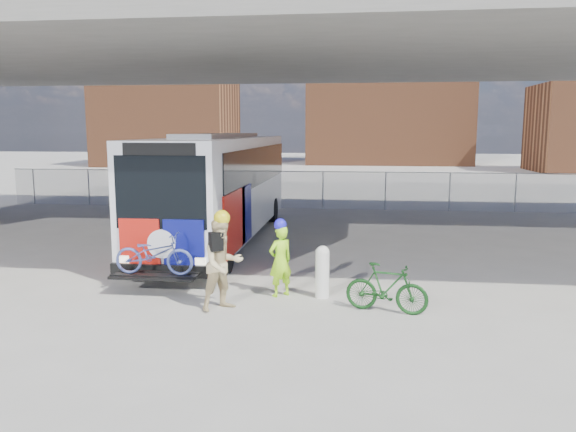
% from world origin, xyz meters
% --- Properties ---
extents(ground, '(160.00, 160.00, 0.00)m').
position_xyz_m(ground, '(0.00, 0.00, 0.00)').
color(ground, '#9E9991').
rests_on(ground, ground).
extents(bus, '(2.67, 12.90, 3.69)m').
position_xyz_m(bus, '(-2.00, 3.64, 2.11)').
color(bus, silver).
rests_on(bus, ground).
extents(overpass, '(40.00, 16.00, 7.95)m').
position_xyz_m(overpass, '(0.00, 4.00, 6.54)').
color(overpass, '#605E59').
rests_on(overpass, ground).
extents(chainlink_fence, '(30.00, 0.06, 30.00)m').
position_xyz_m(chainlink_fence, '(0.00, 12.00, 1.42)').
color(chainlink_fence, gray).
rests_on(chainlink_fence, ground).
extents(brick_buildings, '(54.00, 22.00, 12.00)m').
position_xyz_m(brick_buildings, '(1.23, 48.23, 5.42)').
color(brick_buildings, brown).
rests_on(brick_buildings, ground).
extents(smokestack, '(2.20, 2.20, 25.00)m').
position_xyz_m(smokestack, '(14.00, 55.00, 12.50)').
color(smokestack, brown).
rests_on(smokestack, ground).
extents(bollard, '(0.32, 0.32, 1.21)m').
position_xyz_m(bollard, '(1.88, -2.68, 0.65)').
color(bollard, silver).
rests_on(bollard, ground).
extents(cyclist_hivis, '(0.71, 0.69, 1.82)m').
position_xyz_m(cyclist_hivis, '(0.91, -2.68, 0.87)').
color(cyclist_hivis, '#A4F81A').
rests_on(cyclist_hivis, ground).
extents(cyclist_tan, '(1.20, 1.19, 2.15)m').
position_xyz_m(cyclist_tan, '(-0.17, -3.80, 1.01)').
color(cyclist_tan, '#D5BE88').
rests_on(cyclist_tan, ground).
extents(bike_parked, '(1.81, 0.92, 1.05)m').
position_xyz_m(bike_parked, '(3.28, -3.58, 0.52)').
color(bike_parked, '#144016').
rests_on(bike_parked, ground).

